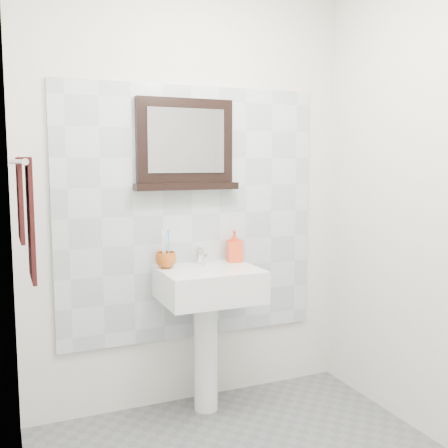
{
  "coord_description": "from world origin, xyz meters",
  "views": [
    {
      "loc": [
        -1.04,
        -1.84,
        1.46
      ],
      "look_at": [
        -0.02,
        0.55,
        1.15
      ],
      "focal_mm": 42.0,
      "sensor_mm": 36.0,
      "label": 1
    }
  ],
  "objects_px": {
    "soap_dispenser": "(234,246)",
    "pedestal_sink": "(208,300)",
    "hand_towel": "(26,209)",
    "toothbrush_cup": "(166,260)",
    "framed_mirror": "(185,147)"
  },
  "relations": [
    {
      "from": "soap_dispenser",
      "to": "pedestal_sink",
      "type": "bearing_deg",
      "value": -141.0
    },
    {
      "from": "pedestal_sink",
      "to": "hand_towel",
      "type": "height_order",
      "value": "hand_towel"
    },
    {
      "from": "toothbrush_cup",
      "to": "framed_mirror",
      "type": "xyz_separation_m",
      "value": [
        0.15,
        0.08,
        0.64
      ]
    },
    {
      "from": "pedestal_sink",
      "to": "framed_mirror",
      "type": "relative_size",
      "value": 1.56
    },
    {
      "from": "pedestal_sink",
      "to": "toothbrush_cup",
      "type": "xyz_separation_m",
      "value": [
        -0.22,
        0.1,
        0.23
      ]
    },
    {
      "from": "framed_mirror",
      "to": "soap_dispenser",
      "type": "bearing_deg",
      "value": -12.0
    },
    {
      "from": "pedestal_sink",
      "to": "framed_mirror",
      "type": "bearing_deg",
      "value": 110.23
    },
    {
      "from": "pedestal_sink",
      "to": "hand_towel",
      "type": "bearing_deg",
      "value": -166.27
    },
    {
      "from": "pedestal_sink",
      "to": "soap_dispenser",
      "type": "height_order",
      "value": "soap_dispenser"
    },
    {
      "from": "soap_dispenser",
      "to": "framed_mirror",
      "type": "bearing_deg",
      "value": 177.11
    },
    {
      "from": "framed_mirror",
      "to": "hand_towel",
      "type": "bearing_deg",
      "value": -154.78
    },
    {
      "from": "toothbrush_cup",
      "to": "pedestal_sink",
      "type": "bearing_deg",
      "value": -24.91
    },
    {
      "from": "toothbrush_cup",
      "to": "hand_towel",
      "type": "xyz_separation_m",
      "value": [
        -0.74,
        -0.34,
        0.34
      ]
    },
    {
      "from": "soap_dispenser",
      "to": "framed_mirror",
      "type": "distance_m",
      "value": 0.66
    },
    {
      "from": "framed_mirror",
      "to": "pedestal_sink",
      "type": "bearing_deg",
      "value": -69.77
    }
  ]
}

